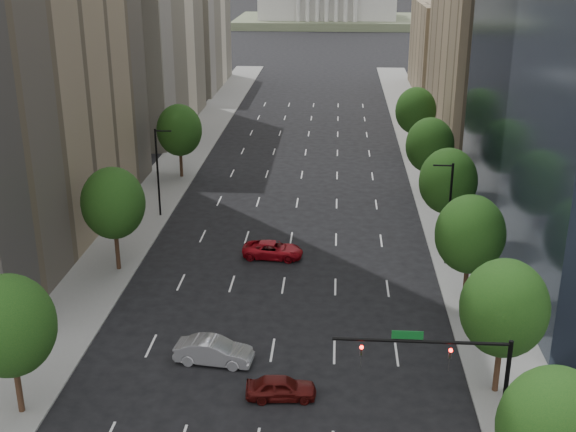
% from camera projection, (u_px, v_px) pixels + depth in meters
% --- Properties ---
extents(sidewalk_left, '(6.00, 200.00, 0.15)m').
position_uv_depth(sidewalk_left, '(127.00, 233.00, 69.08)').
color(sidewalk_left, slate).
rests_on(sidewalk_left, ground).
extents(sidewalk_right, '(6.00, 200.00, 0.15)m').
position_uv_depth(sidewalk_right, '(460.00, 242.00, 67.12)').
color(sidewalk_right, slate).
rests_on(sidewalk_right, ground).
extents(midrise_cream_left, '(14.00, 30.00, 35.00)m').
position_uv_depth(midrise_cream_left, '(135.00, 5.00, 103.78)').
color(midrise_cream_left, beige).
rests_on(midrise_cream_left, ground).
extents(filler_left, '(14.00, 26.00, 18.00)m').
position_uv_depth(filler_left, '(184.00, 38.00, 137.60)').
color(filler_left, beige).
rests_on(filler_left, ground).
extents(parking_tan_right, '(14.00, 30.00, 30.00)m').
position_uv_depth(parking_tan_right, '(495.00, 28.00, 98.70)').
color(parking_tan_right, '#8C7759').
rests_on(parking_tan_right, ground).
extents(filler_right, '(14.00, 26.00, 16.00)m').
position_uv_depth(filler_right, '(455.00, 48.00, 131.99)').
color(filler_right, '#8C7759').
rests_on(filler_right, ground).
extents(tree_right_0, '(5.20, 5.20, 8.39)m').
position_uv_depth(tree_right_0, '(555.00, 430.00, 32.64)').
color(tree_right_0, '#382316').
rests_on(tree_right_0, ground).
extents(tree_right_1, '(5.20, 5.20, 8.75)m').
position_uv_depth(tree_right_1, '(504.00, 308.00, 42.80)').
color(tree_right_1, '#382316').
rests_on(tree_right_1, ground).
extents(tree_right_2, '(5.20, 5.20, 8.61)m').
position_uv_depth(tree_right_2, '(470.00, 234.00, 54.07)').
color(tree_right_2, '#382316').
rests_on(tree_right_2, ground).
extents(tree_right_3, '(5.20, 5.20, 8.89)m').
position_uv_depth(tree_right_3, '(448.00, 181.00, 65.18)').
color(tree_right_3, '#382316').
rests_on(tree_right_3, ground).
extents(tree_right_4, '(5.20, 5.20, 8.46)m').
position_uv_depth(tree_right_4, '(430.00, 145.00, 78.42)').
color(tree_right_4, '#382316').
rests_on(tree_right_4, ground).
extents(tree_right_5, '(5.20, 5.20, 8.75)m').
position_uv_depth(tree_right_5, '(416.00, 111.00, 93.28)').
color(tree_right_5, '#382316').
rests_on(tree_right_5, ground).
extents(tree_left_0, '(5.20, 5.20, 8.75)m').
position_uv_depth(tree_left_0, '(9.00, 326.00, 40.83)').
color(tree_left_0, '#382316').
rests_on(tree_left_0, ground).
extents(tree_left_1, '(5.20, 5.20, 8.97)m').
position_uv_depth(tree_left_1, '(113.00, 203.00, 59.45)').
color(tree_left_1, '#382316').
rests_on(tree_left_1, ground).
extents(tree_left_2, '(5.20, 5.20, 8.68)m').
position_uv_depth(tree_left_2, '(179.00, 130.00, 83.85)').
color(tree_left_2, '#382316').
rests_on(tree_left_2, ground).
extents(streetlight_rn, '(1.70, 0.20, 9.00)m').
position_uv_depth(streetlight_rn, '(448.00, 211.00, 60.91)').
color(streetlight_rn, black).
rests_on(streetlight_rn, ground).
extents(streetlight_ln, '(1.70, 0.20, 9.00)m').
position_uv_depth(streetlight_ln, '(158.00, 170.00, 71.95)').
color(streetlight_ln, black).
rests_on(streetlight_ln, ground).
extents(traffic_signal, '(9.12, 0.40, 7.38)m').
position_uv_depth(traffic_signal, '(459.00, 371.00, 37.61)').
color(traffic_signal, black).
rests_on(traffic_signal, ground).
extents(foothills, '(720.00, 413.00, 263.00)m').
position_uv_depth(foothills, '(377.00, 28.00, 583.36)').
color(foothills, olive).
rests_on(foothills, ground).
extents(car_maroon, '(4.38, 2.06, 1.45)m').
position_uv_depth(car_maroon, '(281.00, 388.00, 43.98)').
color(car_maroon, '#480E0C').
rests_on(car_maroon, ground).
extents(car_silver, '(5.28, 2.37, 1.68)m').
position_uv_depth(car_silver, '(214.00, 351.00, 47.69)').
color(car_silver, '#9B9BA0').
rests_on(car_silver, ground).
extents(car_red_far, '(5.40, 2.79, 1.46)m').
position_uv_depth(car_red_far, '(273.00, 250.00, 63.73)').
color(car_red_far, '#9C0B14').
rests_on(car_red_far, ground).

